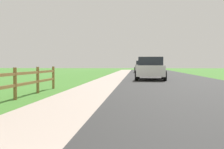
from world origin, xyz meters
TOP-DOWN VIEW (x-y plane):
  - ground_plane at (0.00, 25.00)m, footprint 120.00×120.00m
  - road_asphalt at (3.50, 27.00)m, footprint 7.00×66.00m
  - curb_concrete at (-3.00, 27.00)m, footprint 6.00×66.00m
  - grass_verge at (-4.50, 27.00)m, footprint 5.00×66.00m
  - parked_suv_white at (2.00, 21.60)m, footprint 2.28×5.03m
  - parked_car_beige at (2.65, 31.58)m, footprint 2.22×4.89m
  - parked_car_silver at (1.76, 40.56)m, footprint 2.12×4.87m
  - parked_car_blue at (2.36, 48.52)m, footprint 2.31×4.55m

SIDE VIEW (x-z plane):
  - ground_plane at x=0.00m, z-range 0.00..0.00m
  - road_asphalt at x=3.50m, z-range 0.00..0.01m
  - curb_concrete at x=-3.00m, z-range 0.00..0.01m
  - grass_verge at x=-4.50m, z-range 0.00..0.01m
  - parked_car_beige at x=2.65m, z-range 0.01..1.54m
  - parked_car_blue at x=2.36m, z-range -0.01..1.57m
  - parked_car_silver at x=1.76m, z-range 0.00..1.60m
  - parked_suv_white at x=2.00m, z-range 0.02..1.64m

